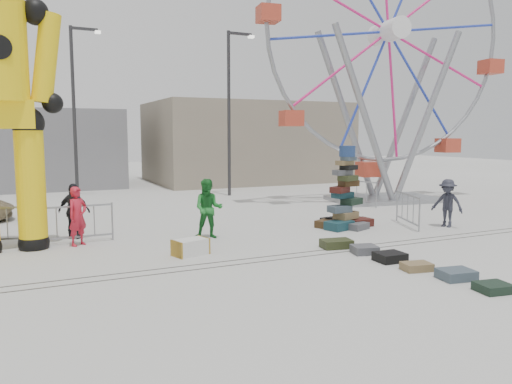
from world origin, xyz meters
name	(u,v)px	position (x,y,z in m)	size (l,w,h in m)	color
ground	(316,262)	(0.00, 0.00, 0.00)	(90.00, 90.00, 0.00)	#9E9E99
track_line_near	(303,257)	(0.00, 0.60, 0.00)	(40.00, 0.04, 0.01)	#47443F
track_line_far	(295,253)	(0.00, 1.00, 0.00)	(40.00, 0.04, 0.01)	#47443F
building_right	(246,142)	(7.00, 20.00, 2.50)	(12.00, 8.00, 5.00)	gray
building_left	(28,149)	(-6.00, 22.00, 2.20)	(10.00, 8.00, 4.40)	gray
lamp_post_right	(231,105)	(3.09, 13.00, 4.48)	(1.41, 0.25, 8.00)	#2D2D30
lamp_post_left	(76,103)	(-3.91, 15.00, 4.48)	(1.41, 0.25, 8.00)	#2D2D30
suitcase_tower	(345,205)	(3.27, 3.51, 0.75)	(1.97, 1.72, 2.68)	#173D46
crash_test_dummy	(1,93)	(-6.68, 4.39, 4.10)	(3.08, 1.36, 7.78)	black
ferris_wheel	(388,54)	(8.62, 8.07, 6.57)	(11.42, 3.45, 13.34)	gray
steamer_trunk	(191,247)	(-2.50, 1.99, 0.20)	(0.87, 0.50, 0.41)	silver
row_case_0	(336,244)	(1.32, 1.08, 0.12)	(0.81, 0.53, 0.23)	#31381C
row_case_1	(365,250)	(1.61, 0.23, 0.11)	(0.62, 0.54, 0.21)	#525459
row_case_2	(390,257)	(1.67, -0.67, 0.11)	(0.69, 0.57, 0.22)	black
row_case_3	(417,267)	(1.69, -1.56, 0.09)	(0.64, 0.45, 0.18)	olive
row_case_4	(456,274)	(1.96, -2.45, 0.11)	(0.72, 0.56, 0.21)	#41515E
row_case_5	(493,288)	(1.95, -3.38, 0.09)	(0.63, 0.53, 0.17)	black
barricade_dummy_b	(7,226)	(-6.74, 5.20, 0.55)	(2.00, 0.10, 1.10)	gray
barricade_dummy_c	(76,224)	(-5.00, 4.65, 0.55)	(2.00, 0.10, 1.10)	gray
barricade_wheel_front	(408,210)	(5.29, 2.78, 0.55)	(2.00, 0.10, 1.10)	gray
barricade_wheel_back	(357,193)	(6.62, 7.40, 0.55)	(2.00, 0.10, 1.10)	gray
pedestrian_red	(78,216)	(-4.97, 4.33, 0.82)	(0.60, 0.39, 1.64)	red
pedestrian_green	(208,209)	(-1.39, 3.75, 0.88)	(0.85, 0.67, 1.76)	#1B6E27
pedestrian_black	(74,211)	(-4.98, 5.34, 0.82)	(0.96, 0.40, 1.63)	black
pedestrian_grey	(447,203)	(6.35, 2.10, 0.79)	(1.02, 0.59, 1.59)	#242631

